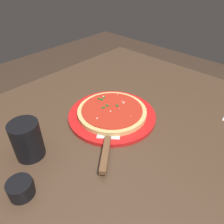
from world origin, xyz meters
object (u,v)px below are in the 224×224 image
at_px(pizza, 112,111).
at_px(cup_tall_drink, 27,140).
at_px(pizza_server, 107,144).
at_px(cup_small_sauce, 21,188).
at_px(serving_plate, 112,115).

height_order(pizza, cup_tall_drink, cup_tall_drink).
bearing_deg(pizza_server, cup_small_sauce, -10.27).
distance_m(pizza_server, cup_small_sauce, 0.25).
bearing_deg(pizza_server, cup_tall_drink, -41.08).
relative_size(serving_plate, cup_small_sauce, 5.01).
height_order(serving_plate, cup_small_sauce, cup_small_sauce).
bearing_deg(cup_small_sauce, pizza, -172.39).
bearing_deg(serving_plate, cup_small_sauce, 7.60).
xyz_separation_m(pizza_server, cup_small_sauce, (0.24, -0.04, 0.00)).
height_order(serving_plate, cup_tall_drink, cup_tall_drink).
relative_size(pizza, cup_small_sauce, 3.94).
distance_m(cup_tall_drink, cup_small_sauce, 0.13).
bearing_deg(pizza, pizza_server, 37.52).
xyz_separation_m(pizza, cup_tall_drink, (0.28, -0.05, 0.03)).
xyz_separation_m(pizza, cup_small_sauce, (0.36, 0.05, -0.00)).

